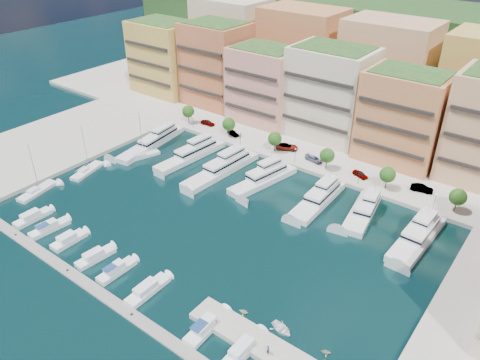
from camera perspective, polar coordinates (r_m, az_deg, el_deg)
The scene contains 53 objects.
ground at distance 102.67m, azimuth -2.61°, elevation -4.97°, with size 400.00×400.00×0.00m, color black.
north_quay at distance 149.11m, azimuth 12.92°, elevation 6.21°, with size 220.00×64.00×2.00m, color #9E998E.
west_quay at distance 142.12m, azimuth -24.42°, elevation 2.87°, with size 34.00×76.00×2.00m, color #9E998E.
hillside at distance 191.22m, azimuth 19.40°, elevation 10.70°, with size 240.00×40.00×58.00m, color #193716.
south_pontoon at distance 89.33m, azimuth -16.91°, elevation -12.98°, with size 72.00×2.20×0.35m, color gray.
finger_pier at distance 76.60m, azimuth 4.58°, elevation -20.70°, with size 32.00×5.00×2.00m, color #9E998E.
apartment_0 at distance 171.79m, azimuth -9.17°, elevation 14.57°, with size 22.00×16.50×24.80m.
apartment_1 at distance 158.30m, azimuth -2.92°, elevation 13.91°, with size 20.00×16.50×26.80m.
apartment_2 at distance 145.22m, azimuth 3.06°, elevation 11.53°, with size 20.00×15.50×22.80m.
apartment_3 at distance 136.35m, azimuth 10.94°, elevation 10.39°, with size 22.00×16.50×25.80m.
apartment_4 at distance 127.36m, azimuth 19.26°, elevation 7.26°, with size 20.00×15.50×23.80m.
backblock_0 at distance 180.99m, azimuth -1.04°, elevation 16.63°, with size 26.00×18.00×30.00m, color beige.
backblock_1 at distance 164.57m, azimuth 7.46°, elevation 14.97°, with size 26.00×18.00×30.00m, color #C6794A.
backblock_2 at distance 152.35m, azimuth 17.38°, elevation 12.58°, with size 26.00×18.00×30.00m, color tan.
tree_0 at distance 146.03m, azimuth -6.33°, elevation 8.32°, with size 3.80×3.80×5.65m.
tree_1 at distance 136.21m, azimuth -1.38°, elevation 6.81°, with size 3.80×3.80×5.65m.
tree_2 at distance 127.66m, azimuth 4.25°, elevation 5.03°, with size 3.80×3.80×5.65m.
tree_3 at distance 120.63m, azimuth 10.58°, elevation 2.96°, with size 3.80×3.80×5.65m.
tree_4 at distance 115.40m, azimuth 17.55°, elevation 0.63°, with size 3.80×3.80×5.65m.
tree_5 at distance 112.23m, azimuth 25.04°, elevation -1.89°, with size 3.80×3.80×5.65m.
lamppost_0 at distance 142.28m, azimuth -5.76°, elevation 7.33°, with size 0.30×0.30×4.20m.
lamppost_1 at distance 131.57m, azimuth 0.04°, elevation 5.49°, with size 0.30×0.30×4.20m.
lamppost_2 at distance 122.56m, azimuth 6.74°, elevation 3.27°, with size 0.30×0.30×4.20m.
lamppost_3 at distance 115.68m, azimuth 14.33°, elevation 0.70°, with size 0.30×0.30×4.20m.
lamppost_4 at distance 111.31m, azimuth 22.69°, elevation -2.15°, with size 0.30×0.30×4.20m.
yacht_0 at distance 136.49m, azimuth -10.45°, elevation 4.71°, with size 7.63×25.55×7.30m.
yacht_1 at distance 127.92m, azimuth -5.78°, elevation 3.18°, with size 5.94×23.19×7.30m.
yacht_2 at distance 120.59m, azimuth -2.01°, elevation 1.58°, with size 6.18×24.97×7.30m.
yacht_3 at distance 116.07m, azimuth 3.06°, elevation 0.31°, with size 7.98×20.47×7.30m.
yacht_4 at distance 109.64m, azimuth 9.63°, elevation -2.18°, with size 5.61×19.93×7.30m.
yacht_5 at distance 107.31m, azimuth 14.81°, elevation -3.57°, with size 7.32×17.22×7.30m.
yacht_6 at distance 103.14m, azimuth 20.93°, elevation -6.28°, with size 5.79×20.21×7.30m.
cruiser_0 at distance 112.14m, azimuth -23.97°, elevation -4.22°, with size 2.47×8.28×2.55m.
cruiser_1 at distance 107.28m, azimuth -22.25°, elevation -5.45°, with size 3.13×8.75×2.66m.
cruiser_2 at distance 102.28m, azimuth -20.17°, elevation -6.92°, with size 2.65×7.32×2.55m.
cruiser_3 at distance 96.21m, azimuth -17.24°, elevation -8.97°, with size 3.08×8.13×2.55m.
cruiser_4 at distance 92.01m, azimuth -14.84°, elevation -10.62°, with size 2.42×8.01×2.66m.
cruiser_5 at distance 86.84m, azimuth -11.20°, elevation -13.04°, with size 2.75×9.10×2.55m.
cruiser_7 at distance 79.61m, azimuth -4.19°, elevation -17.44°, with size 2.98×8.96×2.66m.
cruiser_8 at distance 76.46m, azimuth 0.33°, elevation -20.03°, with size 2.65×9.03×2.55m.
sailboat_2 at distance 130.72m, azimuth -11.80°, elevation 2.90°, with size 5.51×9.74×13.20m.
sailboat_1 at distance 126.73m, azimuth -18.14°, elevation 1.02°, with size 5.21×10.47×13.20m.
sailboat_0 at distance 122.03m, azimuth -23.49°, elevation -1.31°, with size 4.75×10.59×13.20m.
tender_1 at distance 81.90m, azimuth 0.44°, elevation -15.72°, with size 1.41×1.63×0.86m, color beige.
tender_2 at distance 79.65m, azimuth 5.09°, elevation -17.63°, with size 2.83×3.96×0.82m, color white.
tender_3 at distance 77.58m, azimuth 10.42°, elevation -19.90°, with size 1.34×1.56×0.82m, color #C4B895.
car_0 at distance 144.99m, azimuth -3.96°, elevation 6.99°, with size 1.84×4.57×1.56m, color gray.
car_1 at distance 137.74m, azimuth -0.85°, elevation 5.69°, with size 1.40×4.01×1.32m, color gray.
car_2 at distance 130.12m, azimuth 5.72°, elevation 4.06°, with size 2.84×6.16×1.71m, color gray.
car_3 at distance 124.94m, azimuth 8.99°, elevation 2.56°, with size 2.00×4.93×1.43m, color gray.
car_4 at distance 120.05m, azimuth 14.45°, elevation 0.69°, with size 1.72×4.29×1.46m, color gray.
car_5 at distance 118.32m, azimuth 21.28°, elevation -0.96°, with size 1.79×5.12×1.69m, color gray.
person_0 at distance 74.89m, azimuth 3.45°, elevation -19.97°, with size 0.65×0.42×1.77m, color #232346.
Camera 1 is at (54.54, -63.30, 59.66)m, focal length 35.00 mm.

